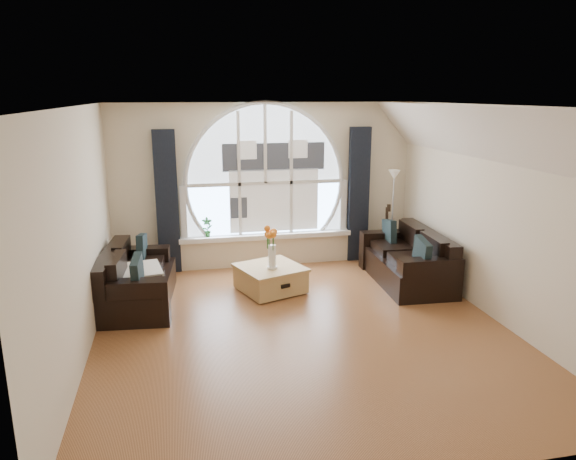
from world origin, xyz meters
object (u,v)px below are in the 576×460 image
(guitar, at_px, (385,234))
(potted_plant, at_px, (207,227))
(sofa_left, at_px, (137,276))
(vase_flowers, at_px, (272,242))
(floor_lamp, at_px, (392,217))
(coffee_chest, at_px, (270,277))
(sofa_right, at_px, (407,257))

(guitar, distance_m, potted_plant, 2.99)
(sofa_left, bearing_deg, vase_flowers, 5.64)
(vase_flowers, bearing_deg, potted_plant, 122.16)
(sofa_left, relative_size, guitar, 1.64)
(potted_plant, bearing_deg, floor_lamp, -4.89)
(coffee_chest, distance_m, potted_plant, 1.57)
(floor_lamp, relative_size, guitar, 1.51)
(floor_lamp, bearing_deg, coffee_chest, -156.90)
(sofa_right, bearing_deg, vase_flowers, -176.58)
(sofa_right, bearing_deg, sofa_left, -176.94)
(sofa_right, bearing_deg, floor_lamp, 82.83)
(sofa_right, height_order, vase_flowers, vase_flowers)
(vase_flowers, bearing_deg, coffee_chest, 96.83)
(vase_flowers, relative_size, floor_lamp, 0.44)
(guitar, bearing_deg, sofa_left, -149.27)
(sofa_right, height_order, guitar, guitar)
(coffee_chest, relative_size, guitar, 0.81)
(sofa_left, bearing_deg, sofa_right, 6.04)
(vase_flowers, bearing_deg, sofa_left, -179.82)
(floor_lamp, bearing_deg, sofa_left, -165.58)
(coffee_chest, height_order, vase_flowers, vase_flowers)
(sofa_left, xyz_separation_m, coffee_chest, (1.88, 0.10, -0.19))
(coffee_chest, bearing_deg, guitar, 2.58)
(guitar, bearing_deg, coffee_chest, -140.46)
(sofa_left, bearing_deg, potted_plant, 57.31)
(vase_flowers, xyz_separation_m, potted_plant, (-0.84, 1.33, -0.06))
(sofa_left, distance_m, potted_plant, 1.73)
(sofa_right, xyz_separation_m, floor_lamp, (0.18, 1.03, 0.40))
(floor_lamp, height_order, guitar, floor_lamp)
(sofa_right, relative_size, coffee_chest, 2.09)
(guitar, bearing_deg, potted_plant, -169.88)
(guitar, relative_size, potted_plant, 3.25)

